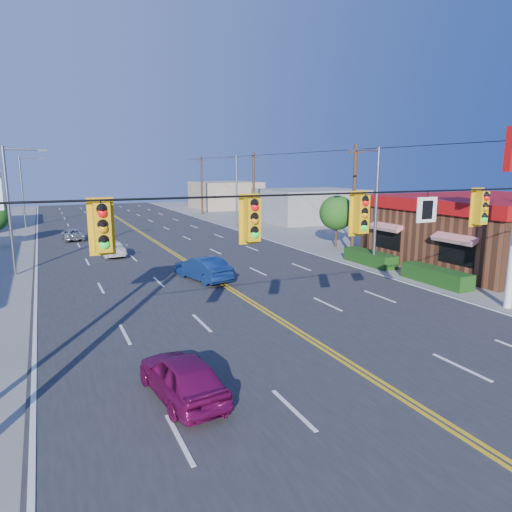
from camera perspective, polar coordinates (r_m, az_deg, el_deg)
name	(u,v)px	position (r m, az deg, el deg)	size (l,w,h in m)	color
ground	(385,388)	(15.14, 15.83, -15.62)	(160.00, 160.00, 0.00)	gray
road	(191,265)	(32.13, -8.08, -1.09)	(20.00, 120.00, 0.06)	#2D2D30
signal_span	(391,231)	(13.63, 16.51, 2.99)	(24.32, 0.34, 9.00)	#47301E
kfc	(492,229)	(36.72, 27.44, 3.00)	(16.30, 12.40, 4.70)	brown
streetlight_se	(374,201)	(31.33, 14.53, 6.65)	(2.55, 0.25, 8.00)	gray
streetlight_ne	(235,187)	(52.09, -2.66, 8.56)	(2.55, 0.25, 8.00)	gray
streetlight_sw	(12,203)	(32.20, -28.20, 5.82)	(2.55, 0.25, 8.00)	gray
streetlight_nw	(24,187)	(58.15, -27.02, 7.64)	(2.55, 0.25, 8.00)	gray
utility_pole_near	(354,201)	(35.35, 12.13, 6.69)	(0.28, 0.28, 8.40)	#47301E
utility_pole_mid	(254,191)	(50.84, -0.30, 8.15)	(0.28, 0.28, 8.40)	#47301E
utility_pole_far	(202,185)	(67.58, -6.80, 8.77)	(0.28, 0.28, 8.40)	#47301E
tree_kfc_rear	(337,213)	(39.43, 10.06, 5.34)	(2.94, 2.94, 4.41)	#47301E
bld_east_mid	(310,205)	(59.15, 6.75, 6.33)	(12.00, 10.00, 4.00)	gray
bld_east_far	(225,195)	(77.50, -3.84, 7.61)	(10.00, 10.00, 4.40)	tan
car_magenta	(182,378)	(13.88, -9.23, -14.79)	(1.59, 3.94, 1.34)	#6F0C44
car_blue	(203,269)	(27.45, -6.66, -1.65)	(1.52, 4.36, 1.44)	navy
car_white	(112,249)	(36.54, -17.60, 0.84)	(1.63, 4.01, 1.16)	white
car_silver	(73,235)	(45.86, -21.92, 2.46)	(1.76, 3.82, 1.06)	#B4B4BA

